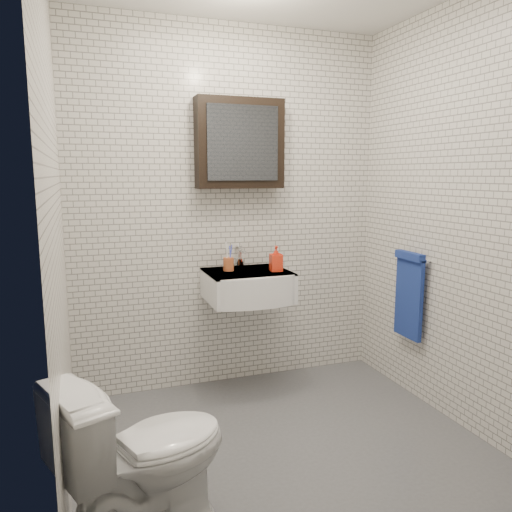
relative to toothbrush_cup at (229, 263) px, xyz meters
name	(u,v)px	position (x,y,z in m)	size (l,w,h in m)	color
ground	(284,446)	(0.06, -0.83, -0.89)	(2.20, 2.00, 0.01)	#4F5257
room_shell	(286,180)	(0.06, -0.83, 0.57)	(2.22, 2.02, 2.51)	silver
washbasin	(249,286)	(0.11, -0.10, -0.14)	(0.55, 0.50, 0.20)	white
faucet	(240,258)	(0.11, 0.10, 0.02)	(0.06, 0.20, 0.15)	silver
mirror_cabinet	(240,144)	(0.11, 0.09, 0.80)	(0.60, 0.15, 0.60)	black
towel_rail	(409,291)	(1.11, -0.48, -0.17)	(0.09, 0.30, 0.58)	silver
toothbrush_cup	(229,263)	(0.00, 0.00, 0.00)	(0.09, 0.09, 0.20)	#B7572D
soap_bottle	(276,259)	(0.30, -0.12, 0.04)	(0.08, 0.08, 0.17)	#FC5A1A
toilet	(145,454)	(-0.74, -1.26, -0.54)	(0.41, 0.71, 0.73)	white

